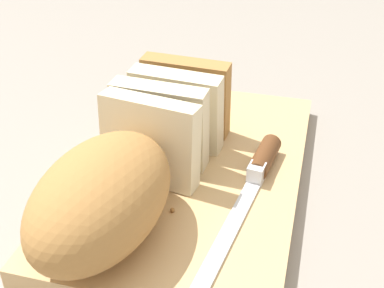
% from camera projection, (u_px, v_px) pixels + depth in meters
% --- Properties ---
extents(ground_plane, '(3.00, 3.00, 0.00)m').
position_uv_depth(ground_plane, '(192.00, 181.00, 0.61)').
color(ground_plane, gray).
extents(cutting_board, '(0.42, 0.27, 0.02)m').
position_uv_depth(cutting_board, '(192.00, 173.00, 0.60)').
color(cutting_board, tan).
rests_on(cutting_board, ground_plane).
extents(bread_loaf, '(0.33, 0.13, 0.10)m').
position_uv_depth(bread_loaf, '(129.00, 165.00, 0.51)').
color(bread_loaf, '#A8753D').
rests_on(bread_loaf, cutting_board).
extents(bread_knife, '(0.30, 0.04, 0.02)m').
position_uv_depth(bread_knife, '(256.00, 174.00, 0.57)').
color(bread_knife, silver).
rests_on(bread_knife, cutting_board).
extents(crumb_near_knife, '(0.00, 0.00, 0.00)m').
position_uv_depth(crumb_near_knife, '(174.00, 164.00, 0.59)').
color(crumb_near_knife, '#996633').
rests_on(crumb_near_knife, cutting_board).
extents(crumb_near_loaf, '(0.00, 0.00, 0.00)m').
position_uv_depth(crumb_near_loaf, '(173.00, 210.00, 0.52)').
color(crumb_near_loaf, '#996633').
rests_on(crumb_near_loaf, cutting_board).
extents(crumb_stray_left, '(0.01, 0.01, 0.01)m').
position_uv_depth(crumb_stray_left, '(182.00, 154.00, 0.61)').
color(crumb_stray_left, '#996633').
rests_on(crumb_stray_left, cutting_board).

